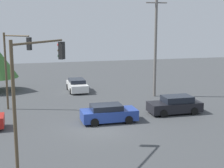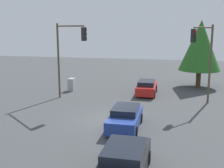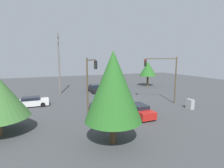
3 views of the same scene
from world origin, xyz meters
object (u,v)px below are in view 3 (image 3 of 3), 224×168
Objects in this scene: sedan_white at (32,102)px; traffic_signal_cross at (91,77)px; sedan_blue at (111,94)px; electrical_cabinet at (190,104)px; traffic_signal_main at (163,71)px; sedan_red at (139,111)px; sedan_dark at (95,88)px.

traffic_signal_cross reaches higher than sedan_white.
sedan_blue reaches higher than electrical_cabinet.
sedan_white is at bearing 23.90° from traffic_signal_main.
traffic_signal_main is 11.45m from traffic_signal_cross.
sedan_red and sedan_blue have the same top height.
traffic_signal_main is at bearing -162.95° from electrical_cabinet.
traffic_signal_main is (11.64, 7.05, 3.98)m from sedan_dark.
sedan_dark is at bearing -152.17° from electrical_cabinet.
sedan_dark reaches higher than sedan_red.
sedan_dark is 1.03× the size of sedan_blue.
traffic_signal_cross is (6.31, 6.70, 3.83)m from sedan_white.
electrical_cabinet is (2.89, 12.64, -3.85)m from traffic_signal_cross.
sedan_red is 0.63× the size of traffic_signal_cross.
sedan_blue is 0.64× the size of traffic_signal_cross.
traffic_signal_cross is 13.52m from electrical_cabinet.
traffic_signal_main reaches higher than sedan_red.
sedan_red reaches higher than electrical_cabinet.
sedan_red is 14.82m from sedan_white.
electrical_cabinet is (9.72, 7.30, -0.04)m from sedan_blue.
sedan_red is 15.81m from sedan_dark.
sedan_white is 12.82m from sedan_dark.
sedan_blue reaches higher than sedan_white.
sedan_blue is 9.18m from traffic_signal_main.
sedan_white is 3.28× the size of electrical_cabinet.
sedan_red is at bearing -92.61° from sedan_blue.
electrical_cabinet is at bearing 146.67° from traffic_signal_main.
traffic_signal_cross reaches higher than sedan_red.
electrical_cabinet is (4.10, 1.26, -4.05)m from traffic_signal_main.
electrical_cabinet is (15.75, 8.31, -0.07)m from sedan_dark.
traffic_signal_cross is at bearing -30.98° from sedan_red.
sedan_red is 0.99× the size of sedan_blue.
sedan_blue is (-0.53, 12.04, 0.02)m from sedan_white.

